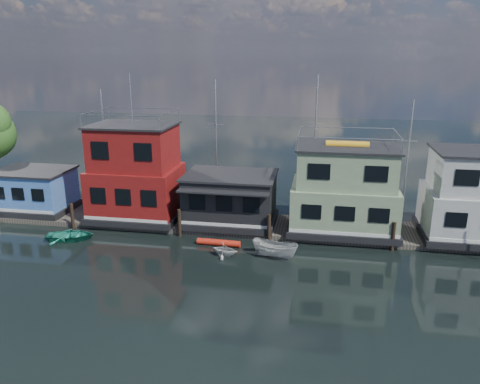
% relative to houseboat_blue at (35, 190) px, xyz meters
% --- Properties ---
extents(ground, '(160.00, 160.00, 0.00)m').
position_rel_houseboat_blue_xyz_m(ground, '(18.00, -12.00, -2.21)').
color(ground, black).
rests_on(ground, ground).
extents(dock, '(48.00, 5.00, 0.40)m').
position_rel_houseboat_blue_xyz_m(dock, '(18.00, 0.00, -2.01)').
color(dock, '#595147').
rests_on(dock, ground).
extents(houseboat_blue, '(6.40, 4.90, 3.66)m').
position_rel_houseboat_blue_xyz_m(houseboat_blue, '(0.00, 0.00, 0.00)').
color(houseboat_blue, black).
rests_on(houseboat_blue, dock).
extents(houseboat_red, '(7.40, 5.90, 11.86)m').
position_rel_houseboat_blue_xyz_m(houseboat_red, '(9.50, 0.00, 1.90)').
color(houseboat_red, black).
rests_on(houseboat_red, dock).
extents(houseboat_dark, '(7.40, 6.10, 4.06)m').
position_rel_houseboat_blue_xyz_m(houseboat_dark, '(17.50, -0.02, 0.21)').
color(houseboat_dark, black).
rests_on(houseboat_dark, dock).
extents(houseboat_green, '(8.40, 5.90, 7.03)m').
position_rel_houseboat_blue_xyz_m(houseboat_green, '(26.50, 0.00, 1.34)').
color(houseboat_green, black).
rests_on(houseboat_green, dock).
extents(pilings, '(42.28, 0.28, 2.20)m').
position_rel_houseboat_blue_xyz_m(pilings, '(17.67, -2.80, -1.11)').
color(pilings, '#2D2116').
rests_on(pilings, ground).
extents(background_masts, '(36.40, 0.16, 12.00)m').
position_rel_houseboat_blue_xyz_m(background_masts, '(22.76, 6.00, 3.35)').
color(background_masts, silver).
rests_on(background_masts, ground).
extents(red_kayak, '(3.29, 0.60, 0.48)m').
position_rel_houseboat_blue_xyz_m(red_kayak, '(17.40, -4.11, -1.96)').
color(red_kayak, red).
rests_on(red_kayak, ground).
extents(dinghy_teal, '(4.05, 3.32, 0.73)m').
position_rel_houseboat_blue_xyz_m(dinghy_teal, '(5.97, -5.00, -1.84)').
color(dinghy_teal, teal).
rests_on(dinghy_teal, ground).
extents(motorboat, '(3.63, 2.21, 1.32)m').
position_rel_houseboat_blue_xyz_m(motorboat, '(21.73, -5.53, -1.55)').
color(motorboat, silver).
rests_on(motorboat, ground).
extents(dinghy_white, '(2.23, 2.03, 1.02)m').
position_rel_houseboat_blue_xyz_m(dinghy_white, '(18.21, -5.84, -1.69)').
color(dinghy_white, beige).
rests_on(dinghy_white, ground).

